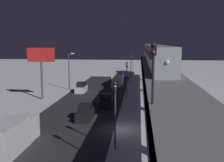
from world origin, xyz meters
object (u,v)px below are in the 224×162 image
Objects in this scene: traffic_light_near at (115,105)px; commercial_billboard at (41,60)px; sedan_white at (81,88)px; box_truck at (12,135)px; traffic_light_mid at (127,75)px; subway_train at (153,53)px; rail_signal at (153,62)px; traffic_light_far at (131,64)px; traffic_light_distant at (133,59)px; sedan_black_2 at (106,101)px; delivery_van at (118,79)px; sedan_black at (85,113)px.

traffic_light_near is 0.72× the size of commercial_billboard.
sedan_white is 0.46× the size of commercial_billboard.
traffic_light_mid is at bearing -111.82° from box_truck.
subway_train is 39.02m from rail_signal.
traffic_light_distant is at bearing -90.00° from traffic_light_far.
traffic_light_near is (3.00, -6.61, -4.46)m from rail_signal.
sedan_white is 12.85m from sedan_black_2.
sedan_white is 41.91m from traffic_light_distant.
traffic_light_distant reaches higher than delivery_van.
subway_train is at bearing -113.63° from box_truck.
sedan_black is at bearing -115.34° from box_truck.
commercial_billboard is at bearing 54.44° from delivery_van.
subway_train reaches higher than traffic_light_far.
box_truck is 1.00× the size of delivery_van.
delivery_van is (-6.80, -38.13, 0.00)m from box_truck.
commercial_billboard is at bearing -57.28° from rail_signal.
rail_signal is 15.59m from box_truck.
sedan_black is 0.66× the size of traffic_light_far.
sedan_black_2 is 0.63× the size of box_truck.
rail_signal is 0.98× the size of sedan_white.
sedan_white is 28.85m from box_truck.
commercial_billboard is (5.06, -21.54, 5.48)m from box_truck.
traffic_light_far is (5.01, -13.48, -3.51)m from subway_train.
traffic_light_mid reaches higher than sedan_black.
sedan_white is at bearing 119.88° from sedan_black_2.
subway_train is 8.67× the size of traffic_light_far.
traffic_light_distant is at bearing -94.91° from delivery_van.
sedan_black_2 is 17.47m from traffic_light_near.
rail_signal is at bearing 93.27° from traffic_light_far.
commercial_billboard is (9.86, -11.40, 6.03)m from sedan_black.
traffic_light_far is (-4.70, -36.51, 3.40)m from sedan_black.
sedan_black_2 is 29.29m from traffic_light_far.
subway_train reaches higher than traffic_light_near.
traffic_light_distant is (-9.30, -40.72, 3.40)m from sedan_white.
rail_signal is 75.55m from traffic_light_distant.
rail_signal is 0.54× the size of box_truck.
sedan_black_2 is at bearing -110.45° from box_truck.
rail_signal reaches higher than traffic_light_far.
box_truck is 1.16× the size of traffic_light_near.
traffic_light_near reaches higher than sedan_black.
box_truck is at bearing 89.60° from sedan_white.
rail_signal reaches higher than traffic_light_mid.
traffic_light_mid is (-2.90, -6.03, 3.40)m from sedan_black_2.
sedan_black_2 is (-1.80, -7.57, -0.00)m from sedan_black.
traffic_light_near is 68.74m from traffic_light_distant.
box_truck is 22.79m from commercial_billboard.
sedan_black and sedan_black_2 have the same top height.
sedan_black is 0.66× the size of traffic_light_mid.
traffic_light_mid reaches higher than sedan_white.
traffic_light_far is at bearing 82.66° from sedan_black.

